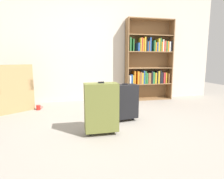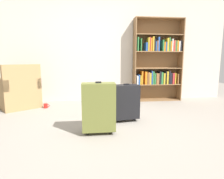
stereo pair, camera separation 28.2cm
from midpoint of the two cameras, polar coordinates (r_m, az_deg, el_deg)
ground_plane at (r=2.63m, az=0.30°, el=-13.20°), size 10.38×10.38×0.00m
back_wall at (r=4.63m, az=-5.96°, el=12.81°), size 5.93×0.10×2.60m
bookshelf at (r=4.74m, az=9.41°, el=8.33°), size 1.16×0.28×1.94m
armchair at (r=4.28m, az=-30.23°, el=-1.29°), size 0.97×0.97×0.90m
mug at (r=4.10m, az=-23.20°, el=-5.05°), size 0.12×0.08×0.10m
suitcase_olive at (r=2.51m, az=-6.49°, el=-5.42°), size 0.44×0.21×0.71m
suitcase_black at (r=3.06m, az=1.26°, el=-3.64°), size 0.43×0.27×0.61m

